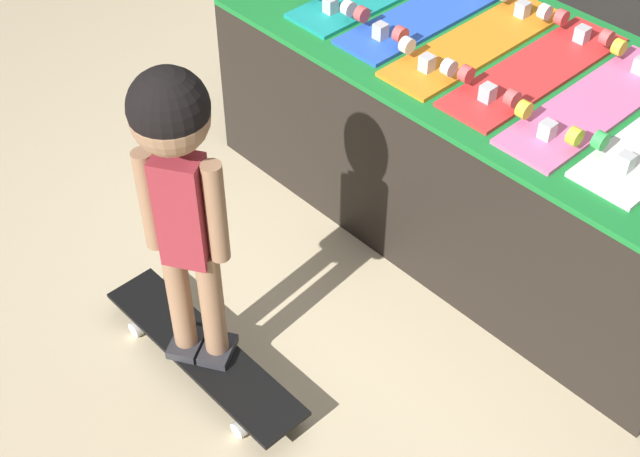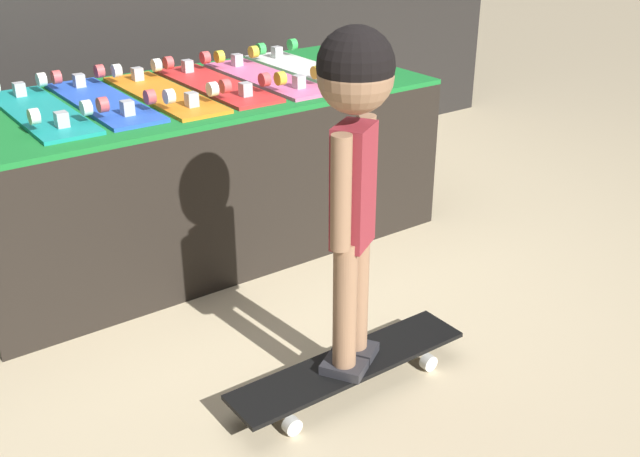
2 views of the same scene
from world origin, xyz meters
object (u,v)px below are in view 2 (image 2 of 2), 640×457
(skateboard_blue_on_rack, at_px, (102,99))
(skateboard_red_on_rack, at_px, (215,83))
(skateboard_on_floor, at_px, (350,367))
(child, at_px, (354,141))
(skateboard_pink_on_rack, at_px, (266,76))
(skateboard_teal_on_rack, at_px, (40,110))
(skateboard_orange_on_rack, at_px, (163,92))
(skateboard_white_on_rack, at_px, (307,67))

(skateboard_blue_on_rack, height_order, skateboard_red_on_rack, same)
(skateboard_on_floor, distance_m, child, 0.72)
(skateboard_pink_on_rack, bearing_deg, skateboard_teal_on_rack, 177.75)
(skateboard_blue_on_rack, relative_size, skateboard_orange_on_rack, 1.00)
(skateboard_teal_on_rack, relative_size, skateboard_pink_on_rack, 1.00)
(skateboard_teal_on_rack, relative_size, child, 0.73)
(child, bearing_deg, skateboard_pink_on_rack, 36.94)
(skateboard_red_on_rack, distance_m, skateboard_pink_on_rack, 0.23)
(skateboard_blue_on_rack, distance_m, skateboard_red_on_rack, 0.46)
(skateboard_pink_on_rack, relative_size, skateboard_white_on_rack, 1.00)
(skateboard_teal_on_rack, bearing_deg, skateboard_red_on_rack, -1.36)
(skateboard_red_on_rack, distance_m, skateboard_on_floor, 1.36)
(skateboard_red_on_rack, height_order, child, child)
(skateboard_orange_on_rack, distance_m, child, 1.19)
(skateboard_on_floor, height_order, child, child)
(skateboard_blue_on_rack, distance_m, skateboard_pink_on_rack, 0.70)
(skateboard_white_on_rack, height_order, child, child)
(skateboard_white_on_rack, relative_size, skateboard_on_floor, 0.93)
(skateboard_pink_on_rack, relative_size, child, 0.73)
(skateboard_orange_on_rack, height_order, skateboard_on_floor, skateboard_orange_on_rack)
(skateboard_pink_on_rack, height_order, skateboard_on_floor, skateboard_pink_on_rack)
(skateboard_pink_on_rack, xyz_separation_m, skateboard_on_floor, (-0.46, -1.18, -0.60))
(skateboard_on_floor, relative_size, child, 0.79)
(skateboard_blue_on_rack, bearing_deg, child, -79.25)
(skateboard_blue_on_rack, height_order, skateboard_on_floor, skateboard_blue_on_rack)
(skateboard_red_on_rack, xyz_separation_m, skateboard_pink_on_rack, (0.23, -0.02, 0.00))
(skateboard_red_on_rack, relative_size, skateboard_on_floor, 0.93)
(skateboard_blue_on_rack, bearing_deg, skateboard_teal_on_rack, -178.90)
(skateboard_teal_on_rack, xyz_separation_m, skateboard_orange_on_rack, (0.46, -0.03, 0.00))
(skateboard_blue_on_rack, height_order, skateboard_white_on_rack, same)
(skateboard_red_on_rack, xyz_separation_m, skateboard_white_on_rack, (0.46, 0.02, 0.00))
(skateboard_teal_on_rack, relative_size, skateboard_on_floor, 0.93)
(skateboard_orange_on_rack, height_order, skateboard_white_on_rack, same)
(skateboard_orange_on_rack, xyz_separation_m, skateboard_white_on_rack, (0.69, 0.03, 0.00))
(skateboard_teal_on_rack, distance_m, skateboard_white_on_rack, 1.16)
(skateboard_red_on_rack, relative_size, child, 0.73)
(skateboard_orange_on_rack, xyz_separation_m, skateboard_pink_on_rack, (0.46, -0.01, 0.00))
(skateboard_teal_on_rack, xyz_separation_m, skateboard_red_on_rack, (0.69, -0.02, 0.00))
(child, bearing_deg, skateboard_red_on_rack, 47.45)
(skateboard_orange_on_rack, height_order, skateboard_red_on_rack, same)
(skateboard_teal_on_rack, height_order, skateboard_pink_on_rack, same)
(skateboard_blue_on_rack, distance_m, skateboard_white_on_rack, 0.93)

